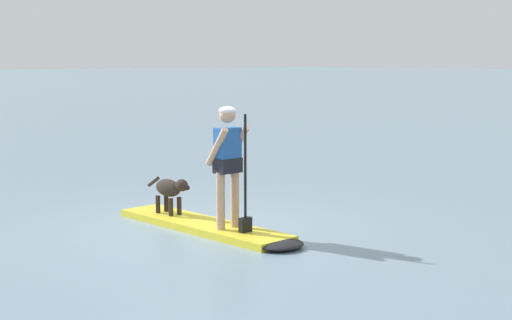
{
  "coord_description": "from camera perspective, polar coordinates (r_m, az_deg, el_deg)",
  "views": [
    {
      "loc": [
        8.4,
        -6.2,
        2.37
      ],
      "look_at": [
        0.0,
        1.0,
        0.9
      ],
      "focal_mm": 52.53,
      "sensor_mm": 36.0,
      "label": 1
    }
  ],
  "objects": [
    {
      "name": "ground_plane",
      "position": [
        10.7,
        -4.08,
        -5.24
      ],
      "size": [
        400.0,
        400.0,
        0.0
      ],
      "primitive_type": "plane",
      "color": "gray"
    },
    {
      "name": "paddleboard",
      "position": [
        10.52,
        -3.29,
        -5.18
      ],
      "size": [
        3.4,
        0.85,
        0.1
      ],
      "color": "yellow",
      "rests_on": "ground_plane"
    },
    {
      "name": "person_paddler",
      "position": [
        10.1,
        -2.12,
        0.09
      ],
      "size": [
        0.62,
        0.49,
        1.66
      ],
      "color": "tan",
      "rests_on": "paddleboard"
    },
    {
      "name": "dog",
      "position": [
        11.18,
        -6.54,
        -2.24
      ],
      "size": [
        1.0,
        0.25,
        0.56
      ],
      "color": "#2D231E",
      "rests_on": "paddleboard"
    }
  ]
}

